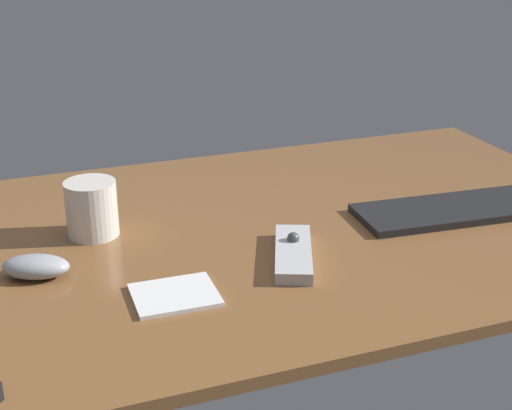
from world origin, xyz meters
The scene contains 6 objects.
desk centered at (0.00, 0.00, 1.00)cm, with size 140.00×84.00×2.00cm, color brown.
keyboard centered at (41.26, -6.65, 2.70)cm, with size 45.35×13.44×1.40cm, color black.
computer_mouse centered at (-38.48, -5.28, 3.80)cm, with size 10.54×5.78×3.59cm, color #999EA5.
media_remote centered at (1.46, -13.45, 3.08)cm, with size 12.52×19.40×3.46cm.
coffee_mug centered at (-27.56, 7.64, 6.93)cm, with size 8.94×8.94×9.86cm, color silver.
notepad centered at (-19.95, -18.99, 2.33)cm, with size 12.39×10.29×0.67cm, color silver.
Camera 1 is at (-42.82, -114.36, 56.67)cm, focal length 52.57 mm.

